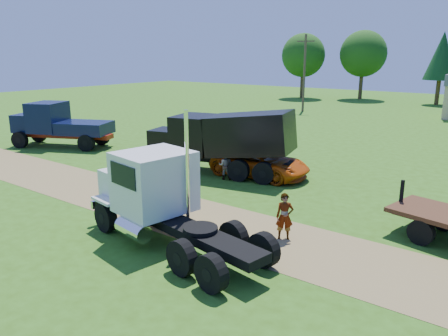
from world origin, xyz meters
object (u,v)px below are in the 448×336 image
Objects in this scene: white_semi_tractor at (156,195)px; orange_pickup at (260,163)px; navy_truck at (57,124)px; black_dump_truck at (224,138)px; spectator_a at (285,217)px.

white_semi_tractor reaches higher than orange_pickup.
white_semi_tractor is 1.09× the size of navy_truck.
black_dump_truck is at bearing 121.10° from white_semi_tractor.
white_semi_tractor reaches higher than black_dump_truck.
orange_pickup is (2.00, 0.74, -1.31)m from black_dump_truck.
spectator_a is at bearing -36.99° from navy_truck.
spectator_a is (22.08, -4.82, -0.79)m from navy_truck.
navy_truck is 16.81m from orange_pickup.
navy_truck is 4.28× the size of spectator_a.
orange_pickup is 8.72m from spectator_a.
white_semi_tractor is 0.93× the size of black_dump_truck.
white_semi_tractor is at bearing -177.71° from spectator_a.
white_semi_tractor is 9.53m from black_dump_truck.
white_semi_tractor is at bearing -47.43° from navy_truck.
spectator_a is at bearing 44.88° from white_semi_tractor.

